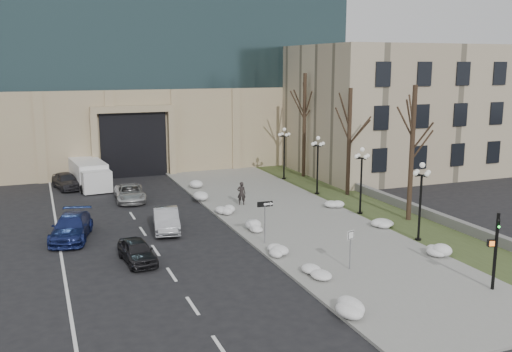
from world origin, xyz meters
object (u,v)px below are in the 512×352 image
at_px(pedestrian, 241,193).
at_px(car_e, 66,181).
at_px(car_d, 130,193).
at_px(one_way_sign, 268,209).
at_px(lamppost_a, 421,191).
at_px(lamppost_b, 361,172).
at_px(car_a, 137,251).
at_px(car_b, 166,220).
at_px(box_truck, 90,175).
at_px(lamppost_c, 318,157).
at_px(lamppost_d, 284,146).
at_px(keep_sign, 350,242).
at_px(traffic_signal, 495,253).
at_px(car_c, 71,227).

bearing_deg(pedestrian, car_e, -18.26).
bearing_deg(car_d, one_way_sign, -63.27).
xyz_separation_m(lamppost_a, lamppost_b, (0.00, 6.50, 0.00)).
xyz_separation_m(car_a, car_b, (2.69, 5.17, 0.09)).
bearing_deg(lamppost_b, lamppost_a, -90.00).
bearing_deg(car_e, lamppost_a, -62.97).
distance_m(car_b, box_truck, 15.51).
height_order(car_a, lamppost_a, lamppost_a).
relative_size(pedestrian, lamppost_c, 0.36).
bearing_deg(car_a, lamppost_c, 27.35).
distance_m(car_a, lamppost_d, 23.59).
relative_size(car_d, keep_sign, 2.14).
bearing_deg(traffic_signal, car_a, 165.15).
bearing_deg(lamppost_c, car_c, -165.12).
distance_m(pedestrian, box_truck, 14.66).
relative_size(traffic_signal, lamppost_a, 0.79).
height_order(keep_sign, lamppost_d, lamppost_d).
xyz_separation_m(box_truck, traffic_signal, (15.08, -30.22, 0.82)).
bearing_deg(lamppost_d, one_way_sign, -116.89).
distance_m(car_d, lamppost_a, 21.87).
xyz_separation_m(one_way_sign, lamppost_d, (8.51, 16.79, 0.94)).
bearing_deg(lamppost_c, car_e, 152.43).
bearing_deg(pedestrian, box_truck, -23.65).
bearing_deg(one_way_sign, car_a, -173.50).
relative_size(car_a, keep_sign, 1.71).
bearing_deg(box_truck, lamppost_d, -16.92).
xyz_separation_m(car_e, keep_sign, (12.25, -25.48, 0.86)).
distance_m(pedestrian, lamppost_b, 8.91).
height_order(car_a, pedestrian, pedestrian).
distance_m(keep_sign, lamppost_c, 17.07).
distance_m(car_a, box_truck, 20.35).
distance_m(lamppost_c, lamppost_d, 6.50).
distance_m(car_a, lamppost_c, 19.41).
height_order(car_c, lamppost_a, lamppost_a).
xyz_separation_m(car_e, traffic_signal, (17.01, -30.15, 1.15)).
distance_m(car_b, lamppost_c, 14.63).
xyz_separation_m(car_d, lamppost_d, (14.24, 3.09, 2.44)).
bearing_deg(car_c, car_d, 73.72).
bearing_deg(lamppost_d, car_e, 170.27).
bearing_deg(car_c, car_e, 101.26).
xyz_separation_m(pedestrian, lamppost_c, (6.84, 1.18, 2.10)).
bearing_deg(car_e, lamppost_c, -39.80).
distance_m(one_way_sign, lamppost_d, 18.85).
height_order(box_truck, lamppost_a, lamppost_a).
bearing_deg(car_a, car_e, 90.89).
relative_size(car_c, keep_sign, 2.37).
height_order(car_b, keep_sign, keep_sign).
relative_size(car_a, pedestrian, 2.13).
height_order(lamppost_b, lamppost_d, same).
height_order(pedestrian, one_way_sign, one_way_sign).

